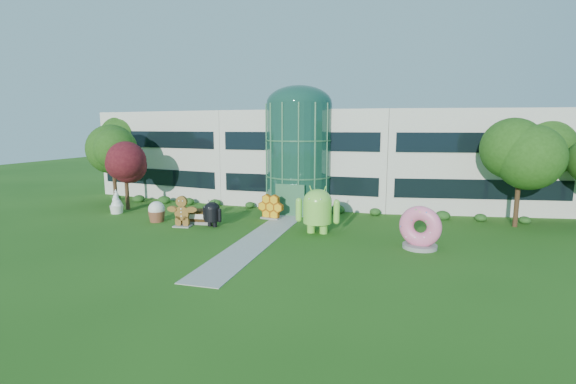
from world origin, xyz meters
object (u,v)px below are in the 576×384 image
(android_black, at_px, (212,212))
(gingerbread, at_px, (182,211))
(android_green, at_px, (317,207))
(donut, at_px, (421,227))

(android_black, distance_m, gingerbread, 2.32)
(android_green, distance_m, android_black, 8.38)
(android_green, xyz_separation_m, android_black, (-8.33, -0.28, -0.78))
(android_green, bearing_deg, donut, -15.85)
(android_black, xyz_separation_m, gingerbread, (-2.20, -0.72, 0.09))
(gingerbread, bearing_deg, android_black, 11.89)
(donut, xyz_separation_m, gingerbread, (-17.70, 0.98, -0.18))
(android_black, xyz_separation_m, donut, (15.50, -1.69, 0.27))
(android_green, relative_size, android_black, 1.68)
(android_green, distance_m, gingerbread, 10.61)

